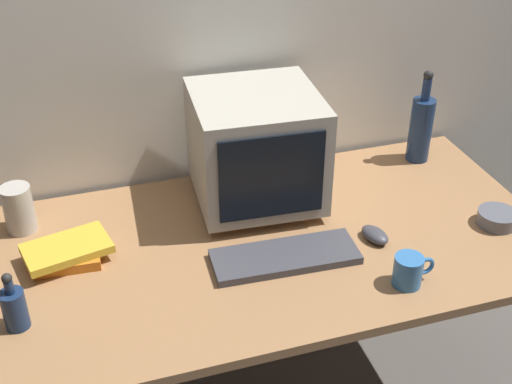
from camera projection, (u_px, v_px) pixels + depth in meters
The scene contains 11 objects.
back_wall at pixel (210, 28), 2.14m from camera, with size 4.00×0.08×2.50m, color silver.
desk at pixel (256, 263), 2.05m from camera, with size 1.77×0.86×0.75m.
crt_monitor at pixel (256, 148), 2.10m from camera, with size 0.40×0.41×0.37m.
keyboard at pixel (285, 257), 1.94m from camera, with size 0.42×0.15×0.02m, color #3F3F47.
computer_mouse at pixel (375, 235), 2.02m from camera, with size 0.06×0.10×0.04m, color #3F3F47.
bottle_tall at pixel (421, 127), 2.37m from camera, with size 0.08×0.08×0.34m.
bottle_short at pixel (14, 307), 1.69m from camera, with size 0.06×0.06×0.17m.
book_stack at pixel (67, 253), 1.92m from camera, with size 0.26×0.19×0.06m.
mug at pixel (409, 271), 1.83m from camera, with size 0.12×0.08×0.09m.
cd_spindle at pixel (497, 218), 2.08m from camera, with size 0.12×0.12×0.04m, color #595B66.
metal_canister at pixel (19, 209), 2.03m from camera, with size 0.09×0.09×0.15m, color #B7B2A8.
Camera 1 is at (-0.48, -1.54, 1.97)m, focal length 47.60 mm.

